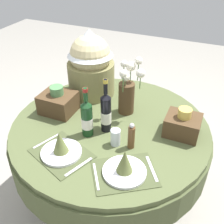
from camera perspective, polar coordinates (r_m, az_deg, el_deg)
The scene contains 12 objects.
ground at distance 2.36m, azimuth -0.34°, elevation -17.36°, with size 8.00×8.00×0.00m, color #9E998E.
dining_table at distance 1.92m, azimuth -0.40°, elevation -6.18°, with size 1.36×1.36×0.76m.
place_setting_left at distance 1.61m, azimuth -10.77°, elevation -7.42°, with size 0.41×0.37×0.16m.
place_setting_right at distance 1.47m, azimuth 2.67°, elevation -11.51°, with size 0.43×0.41×0.16m.
flower_vase at distance 1.86m, azimuth 3.32°, elevation 4.45°, with size 0.19×0.24×0.41m.
wine_bottle_left at distance 1.68m, azimuth -5.32°, elevation -1.27°, with size 0.07×0.07×0.34m.
wine_bottle_centre at distance 1.70m, azimuth -1.31°, elevation -0.06°, with size 0.07×0.07×0.37m.
tumbler_near_left at distance 1.64m, azimuth 0.74°, elevation -5.34°, with size 0.06×0.06×0.11m, color silver.
pepper_mill at distance 1.60m, azimuth 4.10°, elevation -5.18°, with size 0.04×0.04×0.18m.
gift_tub_back_left at distance 2.07m, azimuth -4.56°, elevation 10.66°, with size 0.36×0.36×0.52m.
woven_basket_side_left at distance 1.95m, azimuth -11.35°, elevation 2.04°, with size 0.24×0.21×0.20m.
woven_basket_side_right at distance 1.77m, azimuth 14.71°, elevation -2.56°, with size 0.22×0.19×0.19m.
Camera 1 is at (0.59, -1.33, 1.86)m, focal length 43.27 mm.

